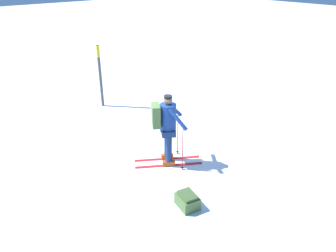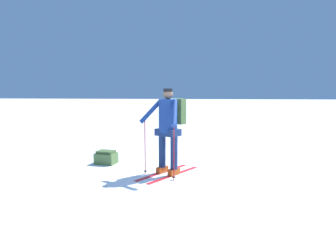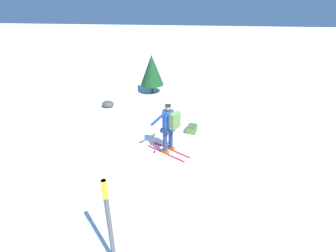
# 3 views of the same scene
# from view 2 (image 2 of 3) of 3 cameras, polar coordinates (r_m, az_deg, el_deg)

# --- Properties ---
(ground_plane) EXTENTS (80.00, 80.00, 0.00)m
(ground_plane) POSITION_cam_2_polar(r_m,az_deg,el_deg) (7.22, 3.77, -7.86)
(ground_plane) COLOR white
(skier) EXTENTS (1.63, 1.25, 1.80)m
(skier) POSITION_cam_2_polar(r_m,az_deg,el_deg) (6.83, 0.20, 0.48)
(skier) COLOR red
(skier) RESTS_ON ground_plane
(dropped_backpack) EXTENTS (0.47, 0.54, 0.32)m
(dropped_backpack) POSITION_cam_2_polar(r_m,az_deg,el_deg) (7.99, -10.72, -5.41)
(dropped_backpack) COLOR #4C6B38
(dropped_backpack) RESTS_ON ground_plane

